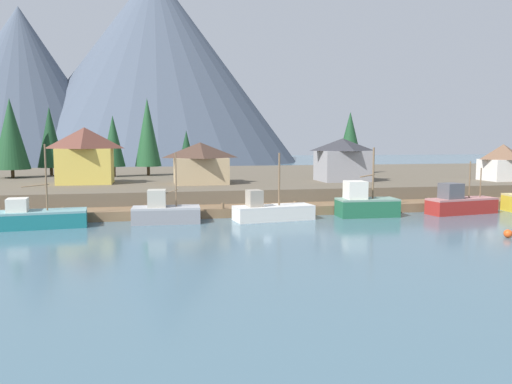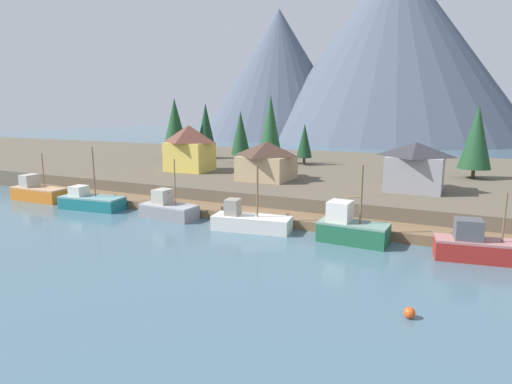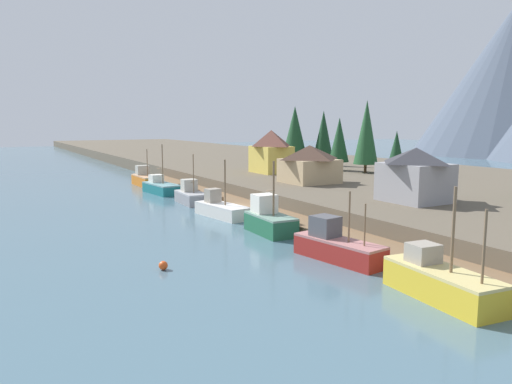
{
  "view_description": "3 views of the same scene",
  "coord_description": "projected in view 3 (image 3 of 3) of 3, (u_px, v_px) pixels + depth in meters",
  "views": [
    {
      "loc": [
        -11.03,
        -51.86,
        8.16
      ],
      "look_at": [
        -0.17,
        1.29,
        2.59
      ],
      "focal_mm": 35.03,
      "sensor_mm": 36.0,
      "label": 1
    },
    {
      "loc": [
        20.4,
        -41.35,
        12.5
      ],
      "look_at": [
        -1.3,
        3.59,
        2.89
      ],
      "focal_mm": 30.37,
      "sensor_mm": 36.0,
      "label": 2
    },
    {
      "loc": [
        53.54,
        -27.04,
        11.22
      ],
      "look_at": [
        2.34,
        1.71,
        2.91
      ],
      "focal_mm": 34.5,
      "sensor_mm": 36.0,
      "label": 3
    }
  ],
  "objects": [
    {
      "name": "ground_plane",
      "position": [
        359.0,
        205.0,
        70.67
      ],
      "size": [
        400.0,
        400.0,
        1.0
      ],
      "primitive_type": "cube",
      "color": "#476675"
    },
    {
      "name": "dock",
      "position": [
        249.0,
        208.0,
        61.8
      ],
      "size": [
        80.0,
        4.0,
        1.6
      ],
      "color": "brown",
      "rests_on": "ground_plane"
    },
    {
      "name": "shoreline_bank",
      "position": [
        419.0,
        187.0,
        76.24
      ],
      "size": [
        400.0,
        56.0,
        2.5
      ],
      "primitive_type": "cube",
      "color": "brown",
      "rests_on": "ground_plane"
    },
    {
      "name": "fishing_boat_orange",
      "position": [
        145.0,
        179.0,
        87.91
      ],
      "size": [
        8.23,
        2.88,
        6.6
      ],
      "rotation": [
        0.0,
        0.0,
        0.02
      ],
      "color": "#CC6B1E",
      "rests_on": "ground_plane"
    },
    {
      "name": "fishing_boat_teal",
      "position": [
        161.0,
        187.0,
        78.52
      ],
      "size": [
        8.47,
        3.98,
        7.86
      ],
      "rotation": [
        0.0,
        0.0,
        0.1
      ],
      "color": "#196B70",
      "rests_on": "ground_plane"
    },
    {
      "name": "fishing_boat_grey",
      "position": [
        191.0,
        196.0,
        68.62
      ],
      "size": [
        6.79,
        3.18,
        6.96
      ],
      "rotation": [
        0.0,
        0.0,
        -0.05
      ],
      "color": "gray",
      "rests_on": "ground_plane"
    },
    {
      "name": "fishing_boat_white",
      "position": [
        221.0,
        209.0,
        59.03
      ],
      "size": [
        8.51,
        3.99,
        6.93
      ],
      "rotation": [
        0.0,
        0.0,
        0.14
      ],
      "color": "silver",
      "rests_on": "ground_plane"
    },
    {
      "name": "fishing_boat_green",
      "position": [
        269.0,
        220.0,
        50.15
      ],
      "size": [
        6.56,
        3.21,
        7.45
      ],
      "rotation": [
        0.0,
        0.0,
        -0.04
      ],
      "color": "#1E5B3D",
      "rests_on": "ground_plane"
    },
    {
      "name": "fishing_boat_red",
      "position": [
        337.0,
        246.0,
        40.3
      ],
      "size": [
        8.47,
        3.71,
        5.86
      ],
      "rotation": [
        0.0,
        0.0,
        0.15
      ],
      "color": "maroon",
      "rests_on": "ground_plane"
    },
    {
      "name": "fishing_boat_yellow",
      "position": [
        441.0,
        282.0,
        31.34
      ],
      "size": [
        8.43,
        3.64,
        7.38
      ],
      "rotation": [
        0.0,
        0.0,
        -0.1
      ],
      "color": "gold",
      "rests_on": "ground_plane"
    },
    {
      "name": "house_yellow",
      "position": [
        271.0,
        151.0,
        85.59
      ],
      "size": [
        7.24,
        5.58,
        7.43
      ],
      "color": "gold",
      "rests_on": "shoreline_bank"
    },
    {
      "name": "house_tan",
      "position": [
        309.0,
        164.0,
        71.62
      ],
      "size": [
        7.22,
        7.33,
        5.46
      ],
      "color": "tan",
      "rests_on": "shoreline_bank"
    },
    {
      "name": "house_grey",
      "position": [
        415.0,
        174.0,
        54.31
      ],
      "size": [
        6.9,
        6.25,
        6.0
      ],
      "color": "gray",
      "rests_on": "shoreline_bank"
    },
    {
      "name": "conifer_near_left",
      "position": [
        366.0,
        132.0,
        85.27
      ],
      "size": [
        4.23,
        4.23,
        12.59
      ],
      "color": "#4C3823",
      "rests_on": "shoreline_bank"
    },
    {
      "name": "conifer_near_right",
      "position": [
        396.0,
        149.0,
        80.65
      ],
      "size": [
        2.8,
        2.8,
        7.43
      ],
      "color": "#4C3823",
      "rests_on": "shoreline_bank"
    },
    {
      "name": "conifer_mid_left",
      "position": [
        295.0,
        132.0,
        102.26
      ],
      "size": [
        5.32,
        5.32,
        12.12
      ],
      "color": "#4C3823",
      "rests_on": "shoreline_bank"
    },
    {
      "name": "conifer_mid_right",
      "position": [
        323.0,
        135.0,
        99.88
      ],
      "size": [
        4.13,
        4.13,
        11.15
      ],
      "color": "#4C3823",
      "rests_on": "shoreline_bank"
    },
    {
      "name": "conifer_back_left",
      "position": [
        339.0,
        140.0,
        89.28
      ],
      "size": [
        3.64,
        3.64,
        9.66
      ],
      "color": "#4C3823",
      "rests_on": "shoreline_bank"
    },
    {
      "name": "channel_buoy",
      "position": [
        163.0,
        265.0,
        37.69
      ],
      "size": [
        0.7,
        0.7,
        0.7
      ],
      "primitive_type": "sphere",
      "color": "#E04C19",
      "rests_on": "ground_plane"
    }
  ]
}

